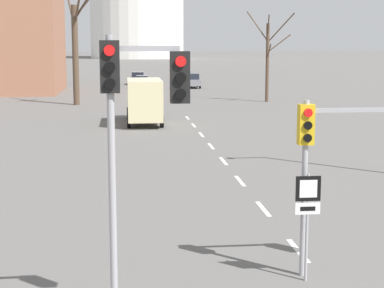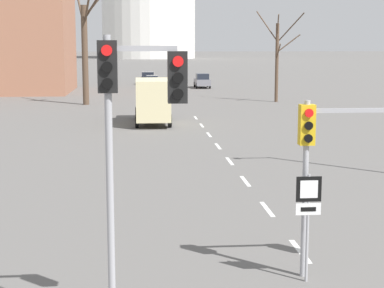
{
  "view_description": "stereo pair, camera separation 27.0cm",
  "coord_description": "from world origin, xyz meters",
  "px_view_note": "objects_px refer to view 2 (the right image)",
  "views": [
    {
      "loc": [
        -4.65,
        -7.97,
        5.65
      ],
      "look_at": [
        -3.16,
        6.33,
        3.37
      ],
      "focal_mm": 60.0,
      "sensor_mm": 36.0,
      "label": 1
    },
    {
      "loc": [
        -4.38,
        -7.99,
        5.65
      ],
      "look_at": [
        -3.16,
        6.33,
        3.37
      ],
      "focal_mm": 60.0,
      "sensor_mm": 36.0,
      "label": 2
    }
  ],
  "objects_px": {
    "traffic_signal_centre_tall": "(341,144)",
    "sedan_near_left": "(152,81)",
    "sedan_near_right": "(148,78)",
    "delivery_truck": "(152,99)",
    "traffic_signal_near_left": "(131,112)",
    "route_sign_post": "(308,209)",
    "sedan_mid_centre": "(202,81)"
  },
  "relations": [
    {
      "from": "traffic_signal_centre_tall",
      "to": "sedan_near_left",
      "type": "bearing_deg",
      "value": 92.56
    },
    {
      "from": "sedan_near_right",
      "to": "delivery_truck",
      "type": "height_order",
      "value": "delivery_truck"
    },
    {
      "from": "traffic_signal_near_left",
      "to": "route_sign_post",
      "type": "bearing_deg",
      "value": 30.43
    },
    {
      "from": "traffic_signal_centre_tall",
      "to": "sedan_near_left",
      "type": "distance_m",
      "value": 66.55
    },
    {
      "from": "traffic_signal_near_left",
      "to": "sedan_near_left",
      "type": "height_order",
      "value": "traffic_signal_near_left"
    },
    {
      "from": "traffic_signal_centre_tall",
      "to": "sedan_near_left",
      "type": "xyz_separation_m",
      "value": [
        -2.98,
        66.44,
        -2.47
      ]
    },
    {
      "from": "traffic_signal_near_left",
      "to": "sedan_near_right",
      "type": "distance_m",
      "value": 75.61
    },
    {
      "from": "traffic_signal_centre_tall",
      "to": "sedan_mid_centre",
      "type": "distance_m",
      "value": 65.73
    },
    {
      "from": "traffic_signal_centre_tall",
      "to": "sedan_near_right",
      "type": "bearing_deg",
      "value": 92.68
    },
    {
      "from": "traffic_signal_centre_tall",
      "to": "sedan_near_right",
      "type": "xyz_separation_m",
      "value": [
        -3.41,
        72.75,
        -2.42
      ]
    },
    {
      "from": "sedan_near_left",
      "to": "sedan_near_right",
      "type": "bearing_deg",
      "value": 93.93
    },
    {
      "from": "traffic_signal_centre_tall",
      "to": "sedan_mid_centre",
      "type": "height_order",
      "value": "traffic_signal_centre_tall"
    },
    {
      "from": "traffic_signal_centre_tall",
      "to": "sedan_near_right",
      "type": "distance_m",
      "value": 72.87
    },
    {
      "from": "sedan_near_left",
      "to": "delivery_truck",
      "type": "distance_m",
      "value": 36.21
    },
    {
      "from": "traffic_signal_near_left",
      "to": "route_sign_post",
      "type": "xyz_separation_m",
      "value": [
        4.08,
        2.4,
        -2.59
      ]
    },
    {
      "from": "sedan_near_left",
      "to": "sedan_near_right",
      "type": "relative_size",
      "value": 0.98
    },
    {
      "from": "traffic_signal_near_left",
      "to": "delivery_truck",
      "type": "distance_m",
      "value": 33.14
    },
    {
      "from": "traffic_signal_centre_tall",
      "to": "sedan_mid_centre",
      "type": "relative_size",
      "value": 0.97
    },
    {
      "from": "sedan_near_left",
      "to": "traffic_signal_centre_tall",
      "type": "bearing_deg",
      "value": -87.44
    },
    {
      "from": "traffic_signal_centre_tall",
      "to": "delivery_truck",
      "type": "distance_m",
      "value": 30.52
    },
    {
      "from": "sedan_near_right",
      "to": "sedan_mid_centre",
      "type": "xyz_separation_m",
      "value": [
        6.72,
        -7.15,
        0.06
      ]
    },
    {
      "from": "sedan_near_right",
      "to": "delivery_truck",
      "type": "xyz_separation_m",
      "value": [
        -0.37,
        -42.51,
        0.85
      ]
    },
    {
      "from": "traffic_signal_near_left",
      "to": "delivery_truck",
      "type": "relative_size",
      "value": 0.8
    },
    {
      "from": "route_sign_post",
      "to": "delivery_truck",
      "type": "distance_m",
      "value": 30.75
    },
    {
      "from": "sedan_near_right",
      "to": "delivery_truck",
      "type": "bearing_deg",
      "value": -90.49
    },
    {
      "from": "route_sign_post",
      "to": "delivery_truck",
      "type": "height_order",
      "value": "delivery_truck"
    },
    {
      "from": "route_sign_post",
      "to": "delivery_truck",
      "type": "xyz_separation_m",
      "value": [
        -2.92,
        30.61,
        -0.09
      ]
    },
    {
      "from": "sedan_near_left",
      "to": "sedan_near_right",
      "type": "height_order",
      "value": "sedan_near_right"
    },
    {
      "from": "sedan_mid_centre",
      "to": "traffic_signal_near_left",
      "type": "bearing_deg",
      "value": -96.87
    },
    {
      "from": "traffic_signal_near_left",
      "to": "traffic_signal_centre_tall",
      "type": "bearing_deg",
      "value": 29.25
    },
    {
      "from": "sedan_mid_centre",
      "to": "delivery_truck",
      "type": "relative_size",
      "value": 0.62
    },
    {
      "from": "traffic_signal_centre_tall",
      "to": "delivery_truck",
      "type": "xyz_separation_m",
      "value": [
        -3.78,
        30.24,
        -1.57
      ]
    }
  ]
}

